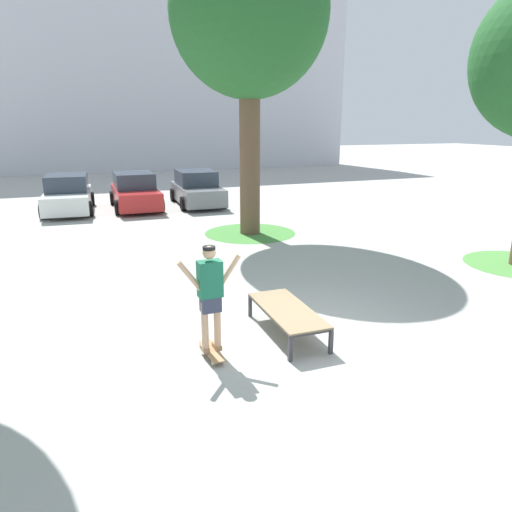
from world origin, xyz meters
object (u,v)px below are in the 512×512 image
tree_mid_back (249,14)px  car_red (135,192)px  skate_box (287,311)px  car_grey (197,189)px  car_white (68,195)px  skateboard (212,351)px  skater (210,292)px

tree_mid_back → car_red: bearing=115.5°
skate_box → car_grey: 13.65m
car_red → tree_mid_back: bearing=-64.5°
skate_box → car_red: 13.62m
skate_box → car_white: (-3.55, 13.71, 0.28)m
tree_mid_back → skate_box: bearing=-105.4°
car_white → car_grey: same height
skateboard → car_grey: (3.21, 13.86, 0.61)m
skateboard → car_white: car_white is taller
skateboard → skater: (-0.00, 0.00, 0.99)m
skateboard → car_white: 14.20m
skate_box → tree_mid_back: tree_mid_back is taller
car_white → car_red: 2.66m
skateboard → tree_mid_back: (3.49, 7.76, 6.52)m
skater → car_white: size_ratio=0.39×
skater → car_red: (0.55, 13.91, -0.38)m
skate_box → skateboard: skate_box is taller
tree_mid_back → car_white: bearing=131.8°
skate_box → tree_mid_back: 9.89m
skater → tree_mid_back: bearing=65.8°
car_white → skateboard: bearing=-81.4°
tree_mid_back → car_white: 10.27m
skateboard → tree_mid_back: size_ratio=0.09×
skate_box → skater: skater is taller
skater → car_grey: (3.21, 13.86, -0.38)m
skateboard → skate_box: bearing=12.7°
car_white → skater: bearing=-81.4°
skate_box → car_grey: car_grey is taller
skateboard → skater: 0.99m
skate_box → tree_mid_back: size_ratio=0.21×
skater → car_red: bearing=87.7°
skater → car_grey: size_ratio=0.40×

